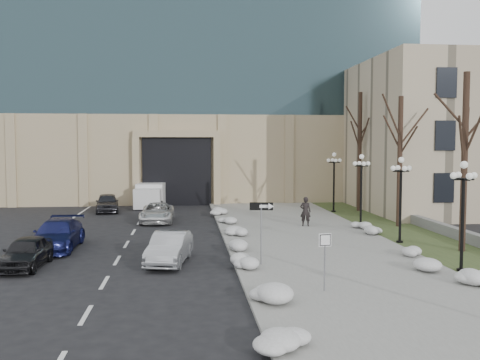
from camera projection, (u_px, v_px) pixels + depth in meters
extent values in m
plane|color=black|center=(298.00, 330.00, 15.80)|extent=(160.00, 160.00, 0.00)
cube|color=gray|center=(307.00, 240.00, 30.05)|extent=(9.00, 40.00, 0.12)
cube|color=gray|center=(227.00, 241.00, 29.58)|extent=(0.30, 40.00, 0.14)
cube|color=#354422|center=(418.00, 238.00, 30.71)|extent=(4.00, 40.00, 0.10)
cube|color=gray|center=(435.00, 227.00, 32.88)|extent=(0.50, 30.00, 0.70)
cube|color=tan|center=(197.00, 157.00, 56.99)|extent=(40.00, 20.00, 8.00)
cube|color=black|center=(177.00, 171.00, 47.92)|extent=(6.00, 2.50, 6.00)
cube|color=tan|center=(177.00, 134.00, 46.30)|extent=(7.50, 0.60, 0.60)
cube|color=tan|center=(136.00, 172.00, 46.17)|extent=(0.60, 0.60, 6.00)
cube|color=tan|center=(217.00, 171.00, 46.89)|extent=(0.60, 0.60, 6.00)
cube|color=black|center=(443.00, 188.00, 35.91)|extent=(1.40, 0.25, 2.00)
cube|color=black|center=(445.00, 136.00, 35.67)|extent=(1.40, 0.25, 2.00)
cube|color=black|center=(446.00, 83.00, 35.43)|extent=(1.40, 0.25, 2.00)
imported|color=black|center=(26.00, 252.00, 23.58)|extent=(1.78, 4.08, 1.37)
imported|color=#ACAFB4|center=(170.00, 248.00, 24.42)|extent=(2.23, 4.52, 1.42)
imported|color=navy|center=(57.00, 235.00, 27.63)|extent=(2.17, 5.25, 1.52)
imported|color=silver|center=(157.00, 213.00, 37.13)|extent=(2.31, 4.82, 1.33)
imported|color=#313137|center=(107.00, 203.00, 42.66)|extent=(2.29, 4.51, 1.47)
imported|color=black|center=(305.00, 211.00, 34.59)|extent=(0.80, 0.63, 1.91)
cube|color=silver|center=(153.00, 194.00, 47.07)|extent=(2.67, 5.30, 2.05)
cube|color=silver|center=(148.00, 199.00, 44.00)|extent=(2.28, 1.81, 1.64)
cylinder|color=black|center=(136.00, 205.00, 44.23)|extent=(0.31, 0.74, 0.72)
cylinder|color=black|center=(161.00, 205.00, 44.27)|extent=(0.31, 0.74, 0.72)
cylinder|color=black|center=(144.00, 199.00, 48.62)|extent=(0.31, 0.74, 0.72)
cylinder|color=black|center=(167.00, 199.00, 48.67)|extent=(0.31, 0.74, 0.72)
cylinder|color=slate|center=(261.00, 236.00, 23.64)|extent=(0.07, 0.07, 2.83)
cube|color=black|center=(261.00, 206.00, 23.54)|extent=(1.03, 0.19, 0.35)
cube|color=white|center=(265.00, 206.00, 23.51)|extent=(0.49, 0.08, 0.13)
cone|color=white|center=(271.00, 206.00, 23.49)|extent=(0.28, 0.31, 0.28)
cylinder|color=slate|center=(325.00, 264.00, 19.42)|extent=(0.06, 0.06, 2.20)
cube|color=white|center=(325.00, 240.00, 19.36)|extent=(0.48, 0.11, 0.48)
cube|color=black|center=(325.00, 240.00, 19.34)|extent=(0.42, 0.07, 0.42)
cube|color=white|center=(325.00, 240.00, 19.33)|extent=(0.36, 0.06, 0.36)
ellipsoid|color=silver|center=(282.00, 342.00, 14.01)|extent=(1.10, 1.60, 0.36)
ellipsoid|color=silver|center=(272.00, 295.00, 18.36)|extent=(1.10, 1.60, 0.36)
ellipsoid|color=silver|center=(245.00, 263.00, 23.20)|extent=(1.10, 1.60, 0.36)
ellipsoid|color=silver|center=(236.00, 248.00, 26.59)|extent=(1.10, 1.60, 0.36)
ellipsoid|color=silver|center=(235.00, 233.00, 31.06)|extent=(1.10, 1.60, 0.36)
ellipsoid|color=silver|center=(230.00, 221.00, 35.73)|extent=(1.10, 1.60, 0.36)
ellipsoid|color=silver|center=(220.00, 213.00, 39.98)|extent=(1.10, 1.60, 0.36)
ellipsoid|color=silver|center=(413.00, 253.00, 25.27)|extent=(1.10, 1.60, 0.36)
ellipsoid|color=silver|center=(371.00, 231.00, 31.45)|extent=(1.10, 1.60, 0.36)
ellipsoid|color=silver|center=(359.00, 226.00, 33.70)|extent=(1.10, 1.60, 0.36)
ellipsoid|color=silver|center=(432.00, 265.00, 22.85)|extent=(1.10, 1.60, 0.36)
cylinder|color=black|center=(461.00, 271.00, 22.60)|extent=(0.36, 0.36, 0.20)
cylinder|color=black|center=(462.00, 226.00, 22.46)|extent=(0.14, 0.14, 4.00)
cylinder|color=black|center=(464.00, 179.00, 22.33)|extent=(0.10, 0.90, 0.10)
cylinder|color=black|center=(464.00, 179.00, 22.33)|extent=(0.90, 0.10, 0.10)
sphere|color=silver|center=(464.00, 165.00, 22.28)|extent=(0.32, 0.32, 0.32)
sphere|color=silver|center=(474.00, 175.00, 22.36)|extent=(0.28, 0.28, 0.28)
sphere|color=silver|center=(454.00, 176.00, 22.27)|extent=(0.28, 0.28, 0.28)
sphere|color=silver|center=(458.00, 175.00, 22.76)|extent=(0.28, 0.28, 0.28)
sphere|color=silver|center=(469.00, 176.00, 21.87)|extent=(0.28, 0.28, 0.28)
cylinder|color=black|center=(400.00, 242.00, 29.05)|extent=(0.36, 0.36, 0.20)
cylinder|color=black|center=(400.00, 208.00, 28.91)|extent=(0.14, 0.14, 4.00)
cylinder|color=black|center=(401.00, 171.00, 28.78)|extent=(0.10, 0.90, 0.10)
cylinder|color=black|center=(401.00, 171.00, 28.78)|extent=(0.90, 0.10, 0.10)
sphere|color=silver|center=(401.00, 160.00, 28.73)|extent=(0.32, 0.32, 0.32)
sphere|color=silver|center=(409.00, 168.00, 28.81)|extent=(0.28, 0.28, 0.28)
sphere|color=silver|center=(393.00, 168.00, 28.72)|extent=(0.28, 0.28, 0.28)
sphere|color=silver|center=(398.00, 168.00, 29.21)|extent=(0.28, 0.28, 0.28)
sphere|color=silver|center=(405.00, 169.00, 28.32)|extent=(0.28, 0.28, 0.28)
cylinder|color=black|center=(361.00, 224.00, 35.50)|extent=(0.36, 0.36, 0.20)
cylinder|color=black|center=(361.00, 196.00, 35.36)|extent=(0.14, 0.14, 4.00)
cylinder|color=black|center=(361.00, 166.00, 35.22)|extent=(0.10, 0.90, 0.10)
cylinder|color=black|center=(361.00, 166.00, 35.22)|extent=(0.90, 0.10, 0.10)
sphere|color=silver|center=(362.00, 157.00, 35.18)|extent=(0.32, 0.32, 0.32)
sphere|color=silver|center=(368.00, 163.00, 35.26)|extent=(0.28, 0.28, 0.28)
sphere|color=silver|center=(355.00, 164.00, 35.17)|extent=(0.28, 0.28, 0.28)
sphere|color=silver|center=(359.00, 163.00, 35.66)|extent=(0.28, 0.28, 0.28)
sphere|color=silver|center=(364.00, 164.00, 34.77)|extent=(0.28, 0.28, 0.28)
cylinder|color=black|center=(334.00, 212.00, 41.95)|extent=(0.36, 0.36, 0.20)
cylinder|color=black|center=(334.00, 188.00, 41.81)|extent=(0.14, 0.14, 4.00)
cylinder|color=black|center=(334.00, 162.00, 41.67)|extent=(0.10, 0.90, 0.10)
cylinder|color=black|center=(334.00, 162.00, 41.67)|extent=(0.90, 0.10, 0.10)
sphere|color=silver|center=(334.00, 155.00, 41.63)|extent=(0.32, 0.32, 0.32)
sphere|color=silver|center=(340.00, 160.00, 41.71)|extent=(0.28, 0.28, 0.28)
sphere|color=silver|center=(329.00, 160.00, 41.62)|extent=(0.28, 0.28, 0.28)
sphere|color=silver|center=(333.00, 160.00, 42.11)|extent=(0.28, 0.28, 0.28)
sphere|color=silver|center=(336.00, 160.00, 41.22)|extent=(0.28, 0.28, 0.28)
cylinder|color=black|center=(464.00, 163.00, 26.49)|extent=(0.32, 0.32, 9.00)
cylinder|color=black|center=(400.00, 162.00, 34.44)|extent=(0.32, 0.32, 8.50)
cylinder|color=black|center=(360.00, 152.00, 42.34)|extent=(0.32, 0.32, 9.50)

